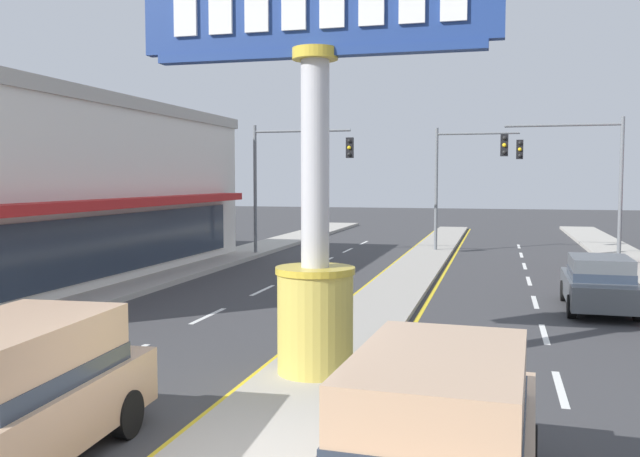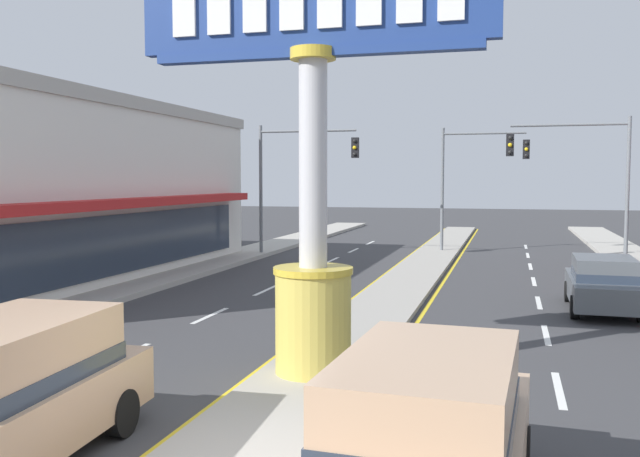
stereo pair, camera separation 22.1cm
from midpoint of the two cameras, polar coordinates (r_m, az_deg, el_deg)
The scene contains 11 objects.
median_strip at distance 26.14m, azimuth 8.04°, elevation -3.85°, with size 2.01×52.00×0.14m, color #A39E93.
sidewalk_left at distance 26.83m, azimuth -11.54°, elevation -3.64°, with size 2.36×60.00×0.18m, color #ADA89E.
lane_markings at distance 24.82m, azimuth 7.63°, elevation -4.42°, with size 8.75×52.00×0.01m.
district_sign at distance 12.37m, azimuth -0.07°, elevation 3.81°, with size 6.51×1.45×7.35m.
storefront_left at distance 27.84m, azimuth -23.14°, elevation 2.97°, with size 10.75×19.30×6.54m.
traffic_light_left_side at distance 32.20m, azimuth -1.82°, elevation 5.14°, with size 4.86×0.46×6.20m.
traffic_light_right_side at distance 30.28m, azimuth 21.08°, elevation 4.93°, with size 4.86×0.46×6.20m.
traffic_light_median_far at distance 34.60m, azimuth 12.77°, elevation 4.88°, with size 4.20×0.46×6.20m.
suv_near_right_lane at distance 9.67m, azimuth -24.12°, elevation -12.38°, with size 2.16×4.70×1.90m.
suv_far_right_lane at distance 7.58m, azimuth 9.88°, elevation -16.69°, with size 2.14×4.69×1.90m.
sedan_near_left_lane at distance 20.68m, azimuth 22.69°, elevation -4.22°, with size 1.90×4.33×1.53m.
Camera 2 is at (3.42, -7.65, 3.67)m, focal length 38.62 mm.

